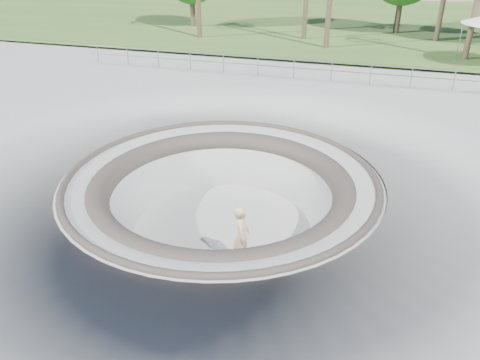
{
  "coord_description": "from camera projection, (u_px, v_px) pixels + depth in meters",
  "views": [
    {
      "loc": [
        4.52,
        -12.76,
        6.96
      ],
      "look_at": [
        0.57,
        0.19,
        -0.1
      ],
      "focal_mm": 35.0,
      "sensor_mm": 36.0,
      "label": 1
    }
  ],
  "objects": [
    {
      "name": "ground",
      "position": [
        222.0,
        177.0,
        15.21
      ],
      "size": [
        180.0,
        180.0,
        0.0
      ],
      "primitive_type": "plane",
      "color": "#AAA9A4",
      "rests_on": "ground"
    },
    {
      "name": "skate_bowl",
      "position": [
        223.0,
        225.0,
        16.06
      ],
      "size": [
        14.0,
        14.0,
        4.1
      ],
      "color": "#AAA9A4",
      "rests_on": "ground"
    },
    {
      "name": "grass_strip",
      "position": [
        339.0,
        17.0,
        43.95
      ],
      "size": [
        180.0,
        36.0,
        0.12
      ],
      "color": "#375923",
      "rests_on": "ground"
    },
    {
      "name": "distant_hills",
      "position": [
        379.0,
        48.0,
        65.97
      ],
      "size": [
        103.2,
        45.0,
        28.6
      ],
      "color": "olive",
      "rests_on": "ground"
    },
    {
      "name": "safety_railing",
      "position": [
        294.0,
        68.0,
        25.07
      ],
      "size": [
        25.0,
        0.06,
        1.03
      ],
      "color": "gray",
      "rests_on": "ground"
    },
    {
      "name": "skateboard",
      "position": [
        241.0,
        264.0,
        14.15
      ],
      "size": [
        0.83,
        0.27,
        0.08
      ],
      "color": "brown",
      "rests_on": "ground"
    },
    {
      "name": "skater",
      "position": [
        242.0,
        236.0,
        13.68
      ],
      "size": [
        0.67,
        0.84,
        1.99
      ],
      "primitive_type": "imported",
      "rotation": [
        0.0,
        0.0,
        1.87
      ],
      "color": "#DDB08F",
      "rests_on": "skateboard"
    }
  ]
}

